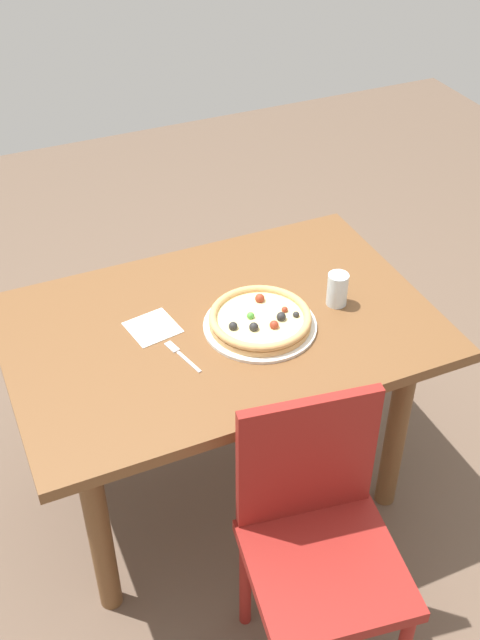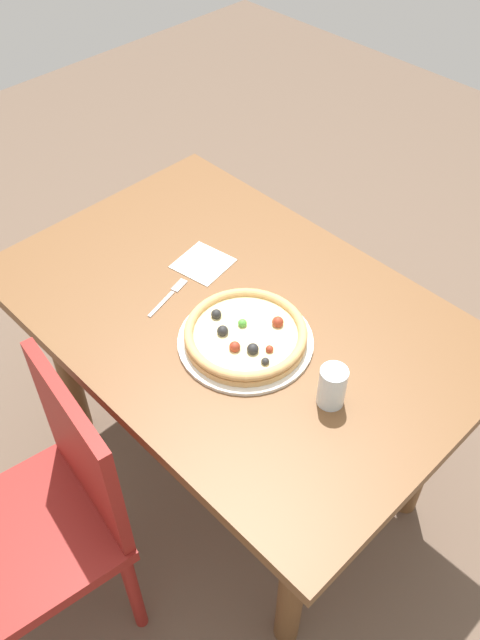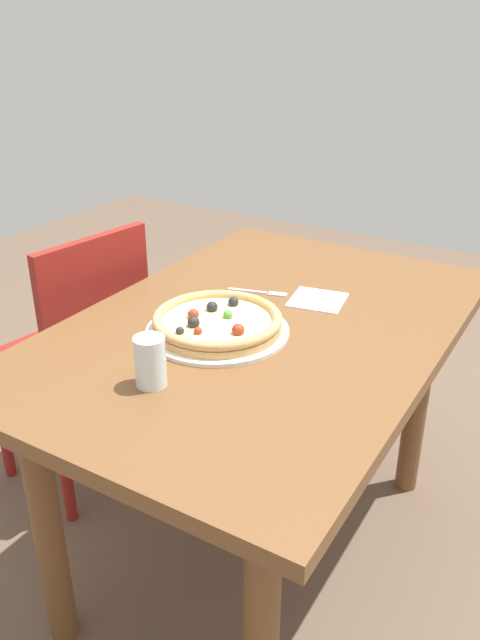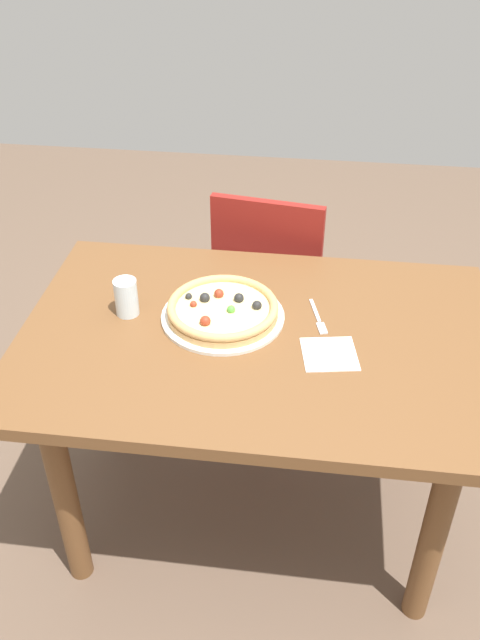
{
  "view_description": "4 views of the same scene",
  "coord_description": "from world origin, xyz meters",
  "px_view_note": "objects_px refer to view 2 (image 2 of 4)",
  "views": [
    {
      "loc": [
        -0.68,
        -1.7,
        2.22
      ],
      "look_at": [
        0.05,
        -0.03,
        0.77
      ],
      "focal_mm": 43.38,
      "sensor_mm": 36.0,
      "label": 1
    },
    {
      "loc": [
        0.9,
        -0.85,
        1.99
      ],
      "look_at": [
        0.05,
        -0.03,
        0.77
      ],
      "focal_mm": 36.98,
      "sensor_mm": 36.0,
      "label": 2
    },
    {
      "loc": [
        1.25,
        0.69,
        1.44
      ],
      "look_at": [
        0.05,
        -0.03,
        0.77
      ],
      "focal_mm": 35.79,
      "sensor_mm": 36.0,
      "label": 3
    },
    {
      "loc": [
        -0.14,
        1.45,
        1.87
      ],
      "look_at": [
        0.05,
        -0.03,
        0.77
      ],
      "focal_mm": 38.02,
      "sensor_mm": 36.0,
      "label": 4
    }
  ],
  "objects_px": {
    "dining_table": "(235,338)",
    "drinking_glass": "(332,386)",
    "chair_near": "(49,515)",
    "napkin": "(203,263)",
    "pizza": "(246,334)",
    "fork": "(170,295)",
    "plate": "(246,341)"
  },
  "relations": [
    {
      "from": "chair_near",
      "to": "pizza",
      "type": "height_order",
      "value": "chair_near"
    },
    {
      "from": "chair_near",
      "to": "drinking_glass",
      "type": "bearing_deg",
      "value": -113.2
    },
    {
      "from": "drinking_glass",
      "to": "napkin",
      "type": "relative_size",
      "value": 0.77
    },
    {
      "from": "dining_table",
      "to": "chair_near",
      "type": "relative_size",
      "value": 1.46
    },
    {
      "from": "plate",
      "to": "pizza",
      "type": "distance_m",
      "value": 0.03
    },
    {
      "from": "plate",
      "to": "drinking_glass",
      "type": "height_order",
      "value": "drinking_glass"
    },
    {
      "from": "dining_table",
      "to": "drinking_glass",
      "type": "bearing_deg",
      "value": -7.82
    },
    {
      "from": "dining_table",
      "to": "pizza",
      "type": "xyz_separation_m",
      "value": [
        0.1,
        -0.06,
        0.14
      ]
    },
    {
      "from": "dining_table",
      "to": "drinking_glass",
      "type": "distance_m",
      "value": 0.41
    },
    {
      "from": "dining_table",
      "to": "napkin",
      "type": "bearing_deg",
      "value": 162.24
    },
    {
      "from": "napkin",
      "to": "dining_table",
      "type": "bearing_deg",
      "value": -17.76
    },
    {
      "from": "drinking_glass",
      "to": "chair_near",
      "type": "bearing_deg",
      "value": -121.5
    },
    {
      "from": "plate",
      "to": "dining_table",
      "type": "bearing_deg",
      "value": 148.93
    },
    {
      "from": "plate",
      "to": "napkin",
      "type": "height_order",
      "value": "plate"
    },
    {
      "from": "chair_near",
      "to": "fork",
      "type": "distance_m",
      "value": 0.64
    },
    {
      "from": "napkin",
      "to": "chair_near",
      "type": "bearing_deg",
      "value": -73.9
    },
    {
      "from": "dining_table",
      "to": "drinking_glass",
      "type": "relative_size",
      "value": 11.97
    },
    {
      "from": "drinking_glass",
      "to": "fork",
      "type": "bearing_deg",
      "value": -176.13
    },
    {
      "from": "chair_near",
      "to": "drinking_glass",
      "type": "xyz_separation_m",
      "value": [
        0.36,
        0.59,
        0.31
      ]
    },
    {
      "from": "plate",
      "to": "napkin",
      "type": "relative_size",
      "value": 2.46
    },
    {
      "from": "fork",
      "to": "drinking_glass",
      "type": "distance_m",
      "value": 0.54
    },
    {
      "from": "plate",
      "to": "napkin",
      "type": "distance_m",
      "value": 0.32
    },
    {
      "from": "plate",
      "to": "napkin",
      "type": "xyz_separation_m",
      "value": [
        -0.3,
        0.13,
        -0.0
      ]
    },
    {
      "from": "dining_table",
      "to": "pizza",
      "type": "relative_size",
      "value": 4.18
    },
    {
      "from": "napkin",
      "to": "plate",
      "type": "bearing_deg",
      "value": -22.73
    },
    {
      "from": "plate",
      "to": "fork",
      "type": "distance_m",
      "value": 0.27
    },
    {
      "from": "pizza",
      "to": "fork",
      "type": "xyz_separation_m",
      "value": [
        -0.27,
        -0.02,
        -0.03
      ]
    },
    {
      "from": "plate",
      "to": "drinking_glass",
      "type": "relative_size",
      "value": 3.19
    },
    {
      "from": "napkin",
      "to": "drinking_glass",
      "type": "bearing_deg",
      "value": -11.31
    },
    {
      "from": "pizza",
      "to": "drinking_glass",
      "type": "bearing_deg",
      "value": 2.54
    },
    {
      "from": "chair_near",
      "to": "pizza",
      "type": "distance_m",
      "value": 0.66
    },
    {
      "from": "dining_table",
      "to": "chair_near",
      "type": "xyz_separation_m",
      "value": [
        0.01,
        -0.65,
        -0.15
      ]
    }
  ]
}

